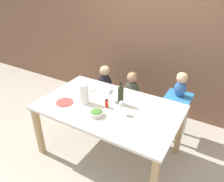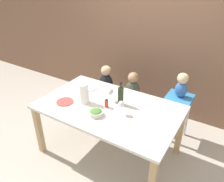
# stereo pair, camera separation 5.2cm
# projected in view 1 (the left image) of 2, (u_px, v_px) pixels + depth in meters

# --- Properties ---
(ground_plane) EXTENTS (14.00, 14.00, 0.00)m
(ground_plane) POSITION_uv_depth(u_px,v_px,m) (109.00, 152.00, 3.13)
(ground_plane) COLOR #BCB2A3
(wall_back) EXTENTS (10.00, 0.06, 2.70)m
(wall_back) POSITION_uv_depth(u_px,v_px,m) (154.00, 36.00, 3.56)
(wall_back) COLOR brown
(wall_back) RESTS_ON ground_plane
(dining_table) EXTENTS (1.77, 1.08, 0.78)m
(dining_table) POSITION_uv_depth(u_px,v_px,m) (109.00, 112.00, 2.80)
(dining_table) COLOR silver
(dining_table) RESTS_ON ground_plane
(chair_far_left) EXTENTS (0.42, 0.42, 0.45)m
(chair_far_left) POSITION_uv_depth(u_px,v_px,m) (105.00, 95.00, 3.81)
(chair_far_left) COLOR silver
(chair_far_left) RESTS_ON ground_plane
(chair_far_center) EXTENTS (0.42, 0.42, 0.45)m
(chair_far_center) POSITION_uv_depth(u_px,v_px,m) (131.00, 102.00, 3.58)
(chair_far_center) COLOR silver
(chair_far_center) RESTS_ON ground_plane
(chair_right_highchair) EXTENTS (0.36, 0.36, 0.72)m
(chair_right_highchair) POSITION_uv_depth(u_px,v_px,m) (177.00, 105.00, 3.16)
(chair_right_highchair) COLOR silver
(chair_right_highchair) RESTS_ON ground_plane
(person_child_left) EXTENTS (0.24, 0.20, 0.47)m
(person_child_left) POSITION_uv_depth(u_px,v_px,m) (105.00, 79.00, 3.66)
(person_child_left) COLOR black
(person_child_left) RESTS_ON chair_far_left
(person_child_center) EXTENTS (0.24, 0.20, 0.47)m
(person_child_center) POSITION_uv_depth(u_px,v_px,m) (132.00, 86.00, 3.44)
(person_child_center) COLOR #3D4238
(person_child_center) RESTS_ON chair_far_center
(person_baby_right) EXTENTS (0.17, 0.15, 0.36)m
(person_baby_right) POSITION_uv_depth(u_px,v_px,m) (181.00, 83.00, 2.99)
(person_baby_right) COLOR #3366B2
(person_baby_right) RESTS_ON chair_right_highchair
(wine_bottle) EXTENTS (0.07, 0.07, 0.31)m
(wine_bottle) POSITION_uv_depth(u_px,v_px,m) (121.00, 96.00, 2.74)
(wine_bottle) COLOR #232D19
(wine_bottle) RESTS_ON dining_table
(paper_towel_roll) EXTENTS (0.12, 0.12, 0.27)m
(paper_towel_roll) POSITION_uv_depth(u_px,v_px,m) (84.00, 94.00, 2.76)
(paper_towel_roll) COLOR white
(paper_towel_roll) RESTS_ON dining_table
(wine_glass_near) EXTENTS (0.07, 0.07, 0.18)m
(wine_glass_near) POSITION_uv_depth(u_px,v_px,m) (122.00, 105.00, 2.55)
(wine_glass_near) COLOR white
(wine_glass_near) RESTS_ON dining_table
(wine_glass_far) EXTENTS (0.07, 0.07, 0.18)m
(wine_glass_far) POSITION_uv_depth(u_px,v_px,m) (110.00, 92.00, 2.81)
(wine_glass_far) COLOR white
(wine_glass_far) RESTS_ON dining_table
(salad_bowl_large) EXTENTS (0.17, 0.17, 0.07)m
(salad_bowl_large) POSITION_uv_depth(u_px,v_px,m) (96.00, 113.00, 2.56)
(salad_bowl_large) COLOR silver
(salad_bowl_large) RESTS_ON dining_table
(dinner_plate_front_left) EXTENTS (0.22, 0.22, 0.01)m
(dinner_plate_front_left) POSITION_uv_depth(u_px,v_px,m) (65.00, 102.00, 2.82)
(dinner_plate_front_left) COLOR #D14C47
(dinner_plate_front_left) RESTS_ON dining_table
(dinner_plate_back_left) EXTENTS (0.22, 0.22, 0.01)m
(dinner_plate_back_left) POSITION_uv_depth(u_px,v_px,m) (88.00, 88.00, 3.16)
(dinner_plate_back_left) COLOR silver
(dinner_plate_back_left) RESTS_ON dining_table
(condiment_bottle_hot_sauce) EXTENTS (0.05, 0.05, 0.13)m
(condiment_bottle_hot_sauce) POSITION_uv_depth(u_px,v_px,m) (107.00, 103.00, 2.71)
(condiment_bottle_hot_sauce) COLOR red
(condiment_bottle_hot_sauce) RESTS_ON dining_table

